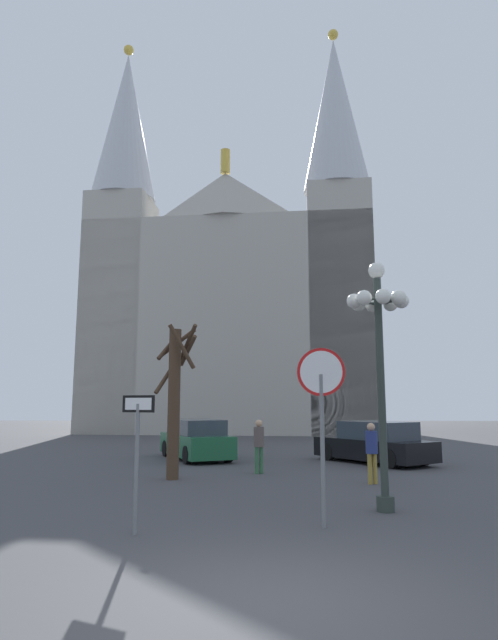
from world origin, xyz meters
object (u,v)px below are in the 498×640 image
parked_car_near_green (196,440)px  pedestrian_walking (259,441)px  cathedral (234,309)px  street_lamp (379,337)px  pedestrian_standing (372,447)px  bare_tree (175,394)px  stop_sign (322,398)px  one_way_arrow_sign (137,443)px  parked_car_far_black (375,443)px

parked_car_near_green → pedestrian_walking: bearing=-59.4°
cathedral → parked_car_near_green: size_ratio=6.59×
street_lamp → pedestrian_standing: size_ratio=3.18×
bare_tree → stop_sign: bearing=-58.3°
stop_sign → parked_car_near_green: size_ratio=0.67×
stop_sign → bare_tree: bare_tree is taller
parked_car_near_green → pedestrian_walking: 4.80m
stop_sign → bare_tree: bearing=121.7°
one_way_arrow_sign → bare_tree: 6.53m
bare_tree → pedestrian_standing: size_ratio=2.77×
pedestrian_walking → pedestrian_standing: pedestrian_walking is taller
one_way_arrow_sign → pedestrian_standing: one_way_arrow_sign is taller
parked_car_near_green → one_way_arrow_sign: bearing=-87.9°
bare_tree → street_lamp: bearing=-41.5°
bare_tree → pedestrian_standing: (5.49, -0.77, -1.44)m
cathedral → street_lamp: size_ratio=6.03×
stop_sign → parked_car_near_green: 11.89m
cathedral → pedestrian_walking: (2.11, -24.95, -8.60)m
pedestrian_standing → stop_sign: bearing=-110.4°
cathedral → bare_tree: (-0.33, -26.21, -7.17)m
cathedral → pedestrian_standing: 28.79m
bare_tree → parked_car_near_green: 5.65m
bare_tree → pedestrian_walking: bare_tree is taller
bare_tree → parked_car_near_green: bearing=90.0°
street_lamp → cathedral: bearing=98.7°
stop_sign → street_lamp: (1.39, 1.42, 1.27)m
one_way_arrow_sign → pedestrian_walking: 7.99m
parked_car_far_black → pedestrian_walking: 5.15m
parked_car_far_black → pedestrian_standing: bearing=-102.6°
parked_car_far_black → pedestrian_walking: bearing=-144.3°
cathedral → parked_car_far_black: cathedral is taller
one_way_arrow_sign → pedestrian_standing: 7.62m
stop_sign → bare_tree: size_ratio=0.70×
stop_sign → pedestrian_walking: stop_sign is taller
stop_sign → pedestrian_standing: 5.55m
cathedral → one_way_arrow_sign: 33.66m
street_lamp → bare_tree: bearing=138.5°
stop_sign → parked_car_near_green: (-3.61, 11.23, -1.52)m
cathedral → bare_tree: cathedral is taller
stop_sign → pedestrian_standing: stop_sign is taller
parked_car_far_black → stop_sign: bearing=-106.6°
bare_tree → parked_car_far_black: bare_tree is taller
street_lamp → parked_car_near_green: (-5.00, 9.81, -2.79)m
one_way_arrow_sign → street_lamp: 5.39m
bare_tree → one_way_arrow_sign: bearing=-86.1°
street_lamp → pedestrian_standing: (0.50, 3.65, -2.54)m
cathedral → one_way_arrow_sign: bearing=-89.8°
stop_sign → one_way_arrow_sign: 3.32m
cathedral → parked_car_far_black: size_ratio=6.49×
stop_sign → cathedral: bearing=95.8°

